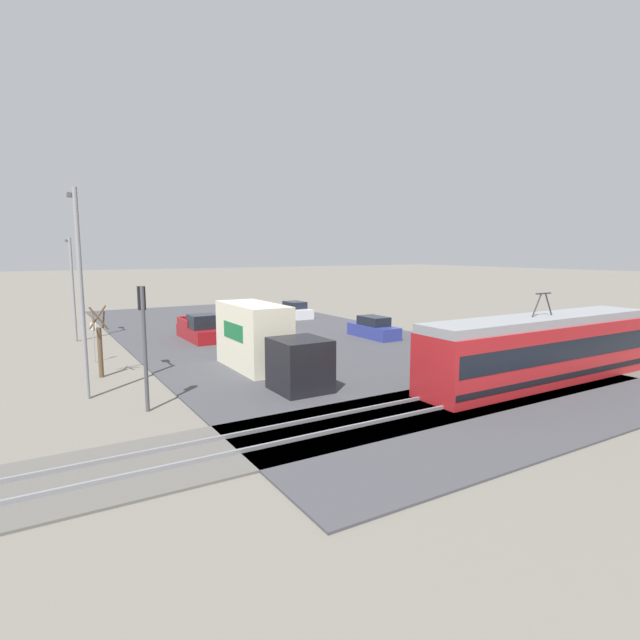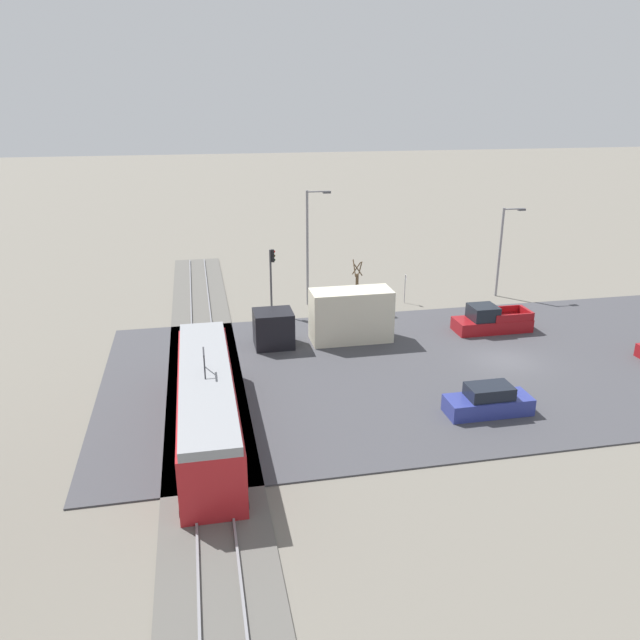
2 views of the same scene
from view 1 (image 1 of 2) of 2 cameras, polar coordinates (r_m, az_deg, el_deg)
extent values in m
plane|color=slate|center=(38.17, -5.35, -1.99)|extent=(320.00, 320.00, 0.00)
cube|color=#424247|center=(38.16, -5.35, -1.94)|extent=(21.07, 49.77, 0.08)
cube|color=#5B5954|center=(23.06, 15.58, -8.71)|extent=(61.29, 4.40, 0.08)
cube|color=gray|center=(23.51, 14.31, -8.06)|extent=(60.06, 0.10, 0.14)
cube|color=gray|center=(22.57, 16.93, -8.83)|extent=(60.06, 0.10, 0.14)
cube|color=#B21E23|center=(26.89, 23.82, -3.49)|extent=(14.37, 2.68, 2.88)
cube|color=black|center=(26.83, 23.86, -2.77)|extent=(13.94, 2.71, 0.96)
cube|color=black|center=(27.07, 23.72, -5.35)|extent=(14.23, 2.72, 0.27)
cube|color=gray|center=(26.64, 24.02, -0.01)|extent=(14.37, 2.47, 0.41)
cylinder|color=#2D2D33|center=(26.92, 24.66, 1.65)|extent=(0.66, 0.07, 1.15)
cylinder|color=#2D2D33|center=(26.19, 23.54, 1.56)|extent=(0.66, 0.07, 1.15)
cube|color=#2D2D33|center=(26.51, 24.17, 2.79)|extent=(1.10, 0.08, 0.06)
cube|color=black|center=(23.15, -2.32, -5.14)|extent=(2.34, 2.59, 2.44)
cube|color=beige|center=(27.75, -7.62, -1.82)|extent=(2.34, 5.50, 3.58)
cube|color=#196B38|center=(27.26, -9.91, -1.28)|extent=(0.02, 2.75, 0.90)
cube|color=maroon|center=(37.68, -13.52, -1.47)|extent=(2.06, 5.45, 0.92)
cube|color=black|center=(36.82, -13.21, -0.16)|extent=(1.90, 1.85, 1.00)
cube|color=maroon|center=(38.39, -15.42, -0.26)|extent=(0.12, 2.72, 0.54)
cube|color=maroon|center=(38.93, -12.73, -0.06)|extent=(0.12, 2.72, 0.54)
cube|color=maroon|center=(40.05, -14.68, 0.09)|extent=(1.90, 0.22, 0.54)
cube|color=red|center=(39.98, -15.80, -0.62)|extent=(0.14, 0.04, 0.18)
cube|color=maroon|center=(48.75, -8.93, 0.68)|extent=(1.84, 4.73, 0.85)
cube|color=black|center=(48.66, -8.95, 1.55)|extent=(1.58, 2.46, 0.63)
cube|color=silver|center=(48.98, -2.90, 0.83)|extent=(1.85, 4.40, 0.90)
cube|color=black|center=(48.89, -2.90, 1.74)|extent=(1.59, 2.29, 0.66)
cube|color=navy|center=(37.73, 6.14, -1.29)|extent=(1.73, 4.56, 0.92)
cube|color=black|center=(37.61, 6.16, -0.09)|extent=(1.49, 2.37, 0.67)
cylinder|color=#47474C|center=(21.30, -19.38, -3.25)|extent=(0.16, 0.16, 5.12)
cube|color=black|center=(21.20, -19.73, 2.38)|extent=(0.28, 0.22, 0.95)
sphere|color=red|center=(21.29, -19.83, 3.26)|extent=(0.18, 0.18, 0.18)
sphere|color=#3C2C06|center=(21.31, -19.79, 2.40)|extent=(0.18, 0.18, 0.18)
sphere|color=black|center=(21.34, -19.75, 1.55)|extent=(0.18, 0.18, 0.18)
cylinder|color=brown|center=(28.23, -23.82, -3.42)|extent=(0.24, 0.24, 2.62)
cylinder|color=brown|center=(27.94, -24.52, 0.01)|extent=(0.09, 0.75, 1.02)
cylinder|color=brown|center=(27.71, -23.96, 0.17)|extent=(0.90, 0.09, 1.23)
cylinder|color=brown|center=(28.00, -23.51, 0.08)|extent=(0.09, 0.75, 1.02)
cylinder|color=brown|center=(28.20, -24.09, 0.29)|extent=(0.90, 0.09, 1.23)
cylinder|color=gray|center=(23.91, -25.61, 2.51)|extent=(0.20, 0.20, 9.18)
cylinder|color=gray|center=(24.76, -26.41, 12.99)|extent=(0.12, 1.60, 0.12)
cube|color=#515156|center=(25.50, -26.55, 12.68)|extent=(0.36, 0.60, 0.18)
cylinder|color=gray|center=(40.01, -26.39, 3.06)|extent=(0.20, 0.20, 7.46)
cylinder|color=gray|center=(40.72, -26.80, 8.20)|extent=(0.12, 1.60, 0.12)
cube|color=#515156|center=(41.46, -26.87, 8.09)|extent=(0.36, 0.60, 0.18)
cylinder|color=gray|center=(32.18, -24.41, -2.36)|extent=(0.06, 0.06, 2.38)
cube|color=white|center=(32.06, -24.52, -0.64)|extent=(0.32, 0.02, 0.44)
cube|color=red|center=(32.08, -24.52, -0.64)|extent=(0.31, 0.01, 0.10)
camera|label=2|loc=(52.76, 43.44, 16.03)|focal=35.00mm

